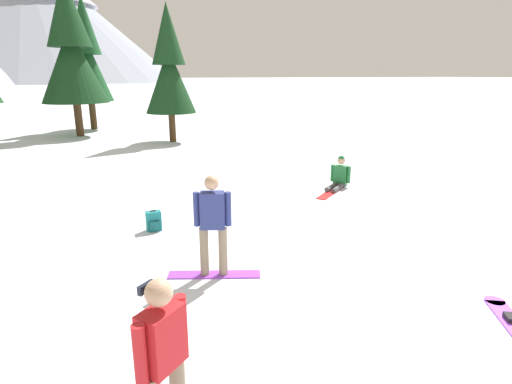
{
  "coord_description": "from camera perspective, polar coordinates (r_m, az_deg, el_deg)",
  "views": [
    {
      "loc": [
        -4.28,
        -4.25,
        3.36
      ],
      "look_at": [
        -1.3,
        3.48,
        1.0
      ],
      "focal_mm": 29.09,
      "sensor_mm": 36.0,
      "label": 1
    }
  ],
  "objects": [
    {
      "name": "snowboarder_foreground",
      "position": [
        4.01,
        -12.58,
        -22.0
      ],
      "size": [
        1.29,
        1.14,
        1.73
      ],
      "color": "pink",
      "rests_on": "ground_plane"
    },
    {
      "name": "peak_east_ridge",
      "position": [
        216.98,
        -28.58,
        20.59
      ],
      "size": [
        124.0,
        124.0,
        53.33
      ],
      "color": "#8C93A3",
      "rests_on": "ground_plane"
    },
    {
      "name": "snowboarder_midground",
      "position": [
        6.99,
        -5.96,
        -4.43
      ],
      "size": [
        1.59,
        0.81,
        1.78
      ],
      "color": "#993FD8",
      "rests_on": "ground_plane"
    },
    {
      "name": "pine_tree_young",
      "position": [
        21.72,
        -11.86,
        16.32
      ],
      "size": [
        2.49,
        2.49,
        6.68
      ],
      "color": "#472D19",
      "rests_on": "ground_plane"
    },
    {
      "name": "pine_tree_broad",
      "position": [
        28.29,
        -22.24,
        16.72
      ],
      "size": [
        2.71,
        2.71,
        7.93
      ],
      "color": "#472D19",
      "rests_on": "ground_plane"
    },
    {
      "name": "backpack_teal",
      "position": [
        9.49,
        -13.88,
        -3.93
      ],
      "size": [
        0.33,
        0.27,
        0.47
      ],
      "color": "#1E7A7F",
      "rests_on": "ground_plane"
    },
    {
      "name": "ground_plane",
      "position": [
        6.9,
        21.62,
        -14.46
      ],
      "size": [
        800.0,
        800.0,
        0.0
      ],
      "primitive_type": "plane",
      "color": "silver"
    },
    {
      "name": "pine_tree_leaning",
      "position": [
        25.43,
        -24.12,
        17.27
      ],
      "size": [
        3.53,
        3.53,
        8.34
      ],
      "color": "#472D19",
      "rests_on": "ground_plane"
    },
    {
      "name": "snowboarder_background",
      "position": [
        12.92,
        11.28,
        2.04
      ],
      "size": [
        1.59,
        1.42,
        0.97
      ],
      "color": "#4C4C51",
      "rests_on": "ground_plane"
    }
  ]
}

